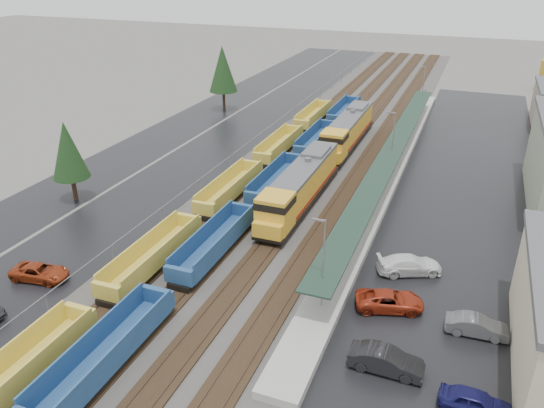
{
  "coord_description": "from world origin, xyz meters",
  "views": [
    {
      "loc": [
        18.0,
        -12.27,
        24.94
      ],
      "look_at": [
        0.46,
        32.88,
        2.0
      ],
      "focal_mm": 35.0,
      "sensor_mm": 36.0,
      "label": 1
    }
  ],
  "objects_px": {
    "locomotive_trail": "(347,131)",
    "parked_car_east_a": "(386,361)",
    "parked_car_east_c": "(410,265)",
    "parked_car_east_b": "(390,301)",
    "well_string_yellow": "(197,218)",
    "well_string_blue": "(250,208)",
    "parked_car_west_c": "(40,272)",
    "parked_car_east_e": "(477,326)",
    "locomotive_lead": "(299,187)",
    "parked_car_east_d": "(476,402)"
  },
  "relations": [
    {
      "from": "parked_car_east_a",
      "to": "parked_car_east_c",
      "type": "relative_size",
      "value": 0.89
    },
    {
      "from": "well_string_blue",
      "to": "parked_car_east_a",
      "type": "bearing_deg",
      "value": -45.15
    },
    {
      "from": "well_string_yellow",
      "to": "parked_car_east_c",
      "type": "relative_size",
      "value": 16.64
    },
    {
      "from": "well_string_blue",
      "to": "locomotive_lead",
      "type": "bearing_deg",
      "value": 45.98
    },
    {
      "from": "parked_car_west_c",
      "to": "parked_car_east_e",
      "type": "bearing_deg",
      "value": -89.65
    },
    {
      "from": "well_string_yellow",
      "to": "parked_car_east_d",
      "type": "xyz_separation_m",
      "value": [
        26.83,
        -14.81,
        -0.41
      ]
    },
    {
      "from": "locomotive_lead",
      "to": "parked_car_west_c",
      "type": "bearing_deg",
      "value": -126.99
    },
    {
      "from": "parked_car_east_c",
      "to": "parked_car_east_e",
      "type": "xyz_separation_m",
      "value": [
        5.69,
        -6.57,
        -0.08
      ]
    },
    {
      "from": "well_string_blue",
      "to": "parked_car_east_b",
      "type": "bearing_deg",
      "value": -32.69
    },
    {
      "from": "parked_car_east_a",
      "to": "parked_car_east_b",
      "type": "bearing_deg",
      "value": 8.04
    },
    {
      "from": "parked_car_east_a",
      "to": "parked_car_east_c",
      "type": "bearing_deg",
      "value": 1.25
    },
    {
      "from": "parked_car_west_c",
      "to": "parked_car_east_a",
      "type": "xyz_separation_m",
      "value": [
        29.12,
        -0.33,
        0.13
      ]
    },
    {
      "from": "locomotive_trail",
      "to": "parked_car_east_d",
      "type": "distance_m",
      "value": 47.88
    },
    {
      "from": "locomotive_lead",
      "to": "parked_car_east_e",
      "type": "height_order",
      "value": "locomotive_lead"
    },
    {
      "from": "well_string_yellow",
      "to": "parked_car_west_c",
      "type": "relative_size",
      "value": 18.8
    },
    {
      "from": "parked_car_east_c",
      "to": "parked_car_east_b",
      "type": "bearing_deg",
      "value": 148.24
    },
    {
      "from": "locomotive_lead",
      "to": "parked_car_east_c",
      "type": "height_order",
      "value": "locomotive_lead"
    },
    {
      "from": "well_string_blue",
      "to": "locomotive_trail",
      "type": "bearing_deg",
      "value": 80.96
    },
    {
      "from": "well_string_blue",
      "to": "parked_car_east_c",
      "type": "height_order",
      "value": "well_string_blue"
    },
    {
      "from": "locomotive_lead",
      "to": "parked_car_east_a",
      "type": "bearing_deg",
      "value": -58.35
    },
    {
      "from": "well_string_yellow",
      "to": "parked_car_west_c",
      "type": "distance_m",
      "value": 15.16
    },
    {
      "from": "parked_car_west_c",
      "to": "parked_car_east_b",
      "type": "xyz_separation_m",
      "value": [
        28.16,
        6.55,
        0.05
      ]
    },
    {
      "from": "parked_car_east_e",
      "to": "well_string_yellow",
      "type": "bearing_deg",
      "value": 71.06
    },
    {
      "from": "well_string_yellow",
      "to": "parked_car_east_d",
      "type": "relative_size",
      "value": 21.34
    },
    {
      "from": "parked_car_east_a",
      "to": "parked_car_east_c",
      "type": "distance_m",
      "value": 12.61
    },
    {
      "from": "locomotive_trail",
      "to": "well_string_blue",
      "type": "bearing_deg",
      "value": -99.04
    },
    {
      "from": "well_string_yellow",
      "to": "parked_car_east_a",
      "type": "height_order",
      "value": "well_string_yellow"
    },
    {
      "from": "parked_car_east_a",
      "to": "parked_car_east_b",
      "type": "xyz_separation_m",
      "value": [
        -0.96,
        6.88,
        -0.09
      ]
    },
    {
      "from": "parked_car_east_b",
      "to": "well_string_blue",
      "type": "bearing_deg",
      "value": 39.79
    },
    {
      "from": "parked_car_east_c",
      "to": "parked_car_east_e",
      "type": "bearing_deg",
      "value": -163.88
    },
    {
      "from": "locomotive_trail",
      "to": "parked_car_east_c",
      "type": "xyz_separation_m",
      "value": [
        12.95,
        -29.83,
        -1.66
      ]
    },
    {
      "from": "parked_car_east_b",
      "to": "parked_car_east_e",
      "type": "bearing_deg",
      "value": -114.93
    },
    {
      "from": "parked_car_east_e",
      "to": "locomotive_trail",
      "type": "bearing_deg",
      "value": 23.33
    },
    {
      "from": "locomotive_trail",
      "to": "parked_car_east_a",
      "type": "bearing_deg",
      "value": -72.7
    },
    {
      "from": "well_string_blue",
      "to": "parked_car_east_e",
      "type": "bearing_deg",
      "value": -26.44
    },
    {
      "from": "well_string_yellow",
      "to": "parked_car_east_d",
      "type": "height_order",
      "value": "well_string_yellow"
    },
    {
      "from": "locomotive_trail",
      "to": "parked_car_east_a",
      "type": "height_order",
      "value": "locomotive_trail"
    },
    {
      "from": "parked_car_east_d",
      "to": "parked_car_east_c",
      "type": "bearing_deg",
      "value": 24.08
    },
    {
      "from": "locomotive_lead",
      "to": "parked_car_east_a",
      "type": "distance_m",
      "value": 25.24
    },
    {
      "from": "locomotive_trail",
      "to": "parked_car_east_e",
      "type": "distance_m",
      "value": 40.93
    },
    {
      "from": "parked_car_east_c",
      "to": "parked_car_east_d",
      "type": "xyz_separation_m",
      "value": [
        5.88,
        -14.16,
        -0.07
      ]
    },
    {
      "from": "well_string_yellow",
      "to": "parked_car_east_b",
      "type": "height_order",
      "value": "well_string_yellow"
    },
    {
      "from": "well_string_blue",
      "to": "parked_car_east_a",
      "type": "xyz_separation_m",
      "value": [
        17.22,
        -17.3,
        -0.34
      ]
    },
    {
      "from": "parked_car_east_a",
      "to": "parked_car_east_e",
      "type": "xyz_separation_m",
      "value": [
        5.43,
        6.04,
        -0.09
      ]
    },
    {
      "from": "parked_car_east_e",
      "to": "parked_car_east_a",
      "type": "bearing_deg",
      "value": 134.29
    },
    {
      "from": "parked_car_east_e",
      "to": "parked_car_east_b",
      "type": "bearing_deg",
      "value": 78.8
    },
    {
      "from": "well_string_yellow",
      "to": "well_string_blue",
      "type": "bearing_deg",
      "value": 45.32
    },
    {
      "from": "parked_car_east_b",
      "to": "parked_car_east_d",
      "type": "bearing_deg",
      "value": -159.51
    },
    {
      "from": "locomotive_lead",
      "to": "parked_car_east_c",
      "type": "bearing_deg",
      "value": -34.28
    },
    {
      "from": "parked_car_east_a",
      "to": "parked_car_east_e",
      "type": "bearing_deg",
      "value": -41.86
    }
  ]
}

